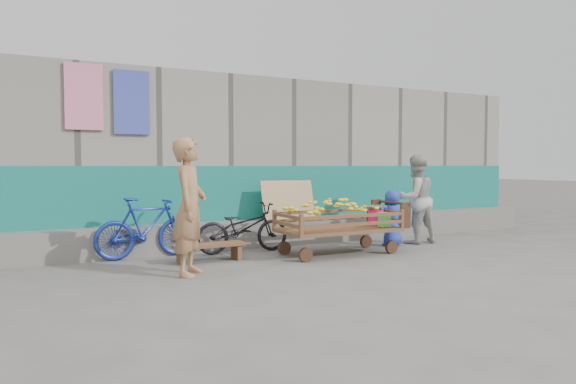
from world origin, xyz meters
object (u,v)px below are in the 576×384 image
bicycle_dark (243,228)px  vendor_man (190,207)px  banana_cart (337,217)px  woman (416,199)px  bicycle_blue (147,228)px  child (392,218)px  bench (209,248)px

bicycle_dark → vendor_man: bearing=138.6°
vendor_man → banana_cart: bearing=-50.0°
vendor_man → woman: (4.41, 0.79, -0.08)m
banana_cart → woman: 1.95m
bicycle_blue → bicycle_dark: bearing=-100.7°
vendor_man → bicycle_blue: bearing=39.3°
banana_cart → child: 1.36m
bench → vendor_man: vendor_man is taller
bench → vendor_man: 1.16m
bicycle_blue → woman: bearing=-101.3°
vendor_man → woman: 4.48m
banana_cart → bicycle_dark: (-1.26, 0.83, -0.19)m
banana_cart → bench: 2.06m
vendor_man → bicycle_blue: vendor_man is taller
banana_cart → bicycle_blue: size_ratio=1.33×
bench → child: size_ratio=1.08×
child → bicycle_dark: child is taller
child → vendor_man: bearing=1.5°
child → bicycle_dark: size_ratio=0.64×
bicycle_dark → woman: bearing=-95.7°
bench → child: child is taller
banana_cart → bench: (-1.99, 0.34, -0.40)m
child → bicycle_blue: bearing=-19.6°
bench → woman: bearing=0.2°
vendor_man → bicycle_dark: (1.25, 1.27, -0.48)m
child → bench: bearing=-10.1°
banana_cart → bicycle_dark: bearing=146.5°
banana_cart → woman: size_ratio=1.28×
woman → banana_cart: bearing=13.8°
banana_cart → vendor_man: vendor_man is taller
bench → woman: (3.90, 0.01, 0.61)m
bench → bicycle_blue: (-0.76, 0.69, 0.27)m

